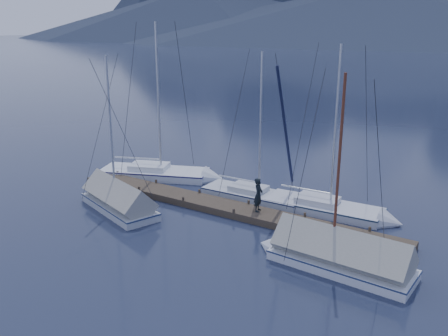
{
  "coord_description": "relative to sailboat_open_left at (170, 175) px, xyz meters",
  "views": [
    {
      "loc": [
        11.94,
        -16.38,
        8.72
      ],
      "look_at": [
        0.0,
        2.0,
        2.2
      ],
      "focal_mm": 38.0,
      "sensor_mm": 36.0,
      "label": 1
    }
  ],
  "objects": [
    {
      "name": "ground",
      "position": [
        5.65,
        -4.68,
        -0.17
      ],
      "size": [
        1000.0,
        1000.0,
        0.0
      ],
      "primitive_type": "plane",
      "color": "#151B31",
      "rests_on": "ground"
    },
    {
      "name": "dock",
      "position": [
        5.65,
        -2.68,
        -0.07
      ],
      "size": [
        18.0,
        1.5,
        0.54
      ],
      "color": "#382D23",
      "rests_on": "ground"
    },
    {
      "name": "mooring_posts",
      "position": [
        5.15,
        -2.68,
        0.18
      ],
      "size": [
        15.12,
        1.52,
        0.35
      ],
      "color": "#382D23",
      "rests_on": "ground"
    },
    {
      "name": "sailboat_open_left",
      "position": [
        0.0,
        0.0,
        0.0
      ],
      "size": [
        7.76,
        4.74,
        9.93
      ],
      "color": "silver",
      "rests_on": "ground"
    },
    {
      "name": "sailboat_open_mid",
      "position": [
        6.82,
        -0.4,
        -0.03
      ],
      "size": [
        6.38,
        2.72,
        8.38
      ],
      "color": "silver",
      "rests_on": "ground"
    },
    {
      "name": "sailboat_open_right",
      "position": [
        10.65,
        -0.12,
        -0.02
      ],
      "size": [
        6.75,
        2.87,
        8.83
      ],
      "color": "silver",
      "rests_on": "ground"
    },
    {
      "name": "sailboat_covered_near",
      "position": [
        12.08,
        -5.26,
        0.23
      ],
      "size": [
        6.31,
        2.68,
        8.07
      ],
      "color": "white",
      "rests_on": "ground"
    },
    {
      "name": "sailboat_covered_far",
      "position": [
        0.86,
        -5.36,
        0.23
      ],
      "size": [
        6.13,
        3.5,
        8.24
      ],
      "color": "silver",
      "rests_on": "ground"
    },
    {
      "name": "person",
      "position": [
        7.51,
        -2.57,
        0.98
      ],
      "size": [
        0.49,
        0.65,
        1.62
      ],
      "primitive_type": "imported",
      "rotation": [
        0.0,
        0.0,
        1.76
      ],
      "color": "black",
      "rests_on": "dock"
    }
  ]
}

